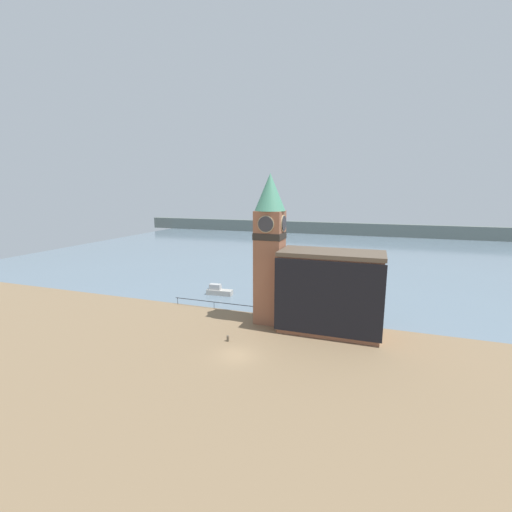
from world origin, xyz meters
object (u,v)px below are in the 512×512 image
at_px(boat_near, 219,291).
at_px(pier_building, 330,292).
at_px(mooring_bollard_near, 228,338).
at_px(clock_tower, 270,245).

bearing_deg(boat_near, pier_building, -29.32).
relative_size(pier_building, boat_near, 2.81).
bearing_deg(pier_building, mooring_bollard_near, -147.59).
height_order(clock_tower, boat_near, clock_tower).
distance_m(pier_building, mooring_bollard_near, 13.91).
height_order(pier_building, mooring_bollard_near, pier_building).
relative_size(clock_tower, pier_building, 1.56).
relative_size(clock_tower, mooring_bollard_near, 26.12).
bearing_deg(clock_tower, mooring_bollard_near, -109.48).
bearing_deg(boat_near, mooring_bollard_near, -64.79).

